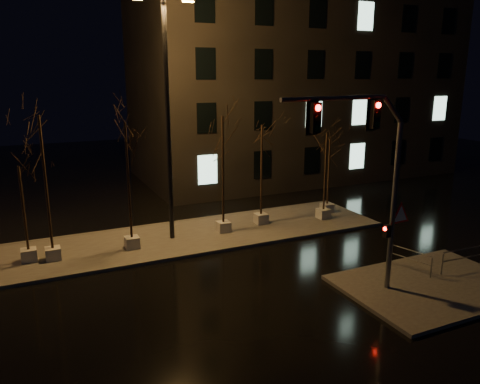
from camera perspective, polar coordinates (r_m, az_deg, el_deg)
name	(u,v)px	position (r m, az deg, el deg)	size (l,w,h in m)	color
ground	(223,287)	(18.94, -2.12, -11.51)	(90.00, 90.00, 0.00)	black
median	(177,238)	(24.13, -7.68, -5.62)	(22.00, 5.00, 0.15)	#44413D
sidewalk_corner	(431,286)	(20.34, 22.30, -10.51)	(7.00, 5.00, 0.15)	#44413D
building	(294,82)	(39.52, 6.63, 13.13)	(25.00, 12.00, 15.00)	black
tree_0	(21,188)	(22.03, -25.14, 0.45)	(1.80, 1.80, 4.39)	#ACAAA1
tree_1	(42,149)	(21.47, -22.98, 4.85)	(1.80, 1.80, 6.58)	#ACAAA1
tree_2	(127,152)	(21.86, -13.65, 4.78)	(1.80, 1.80, 6.10)	#ACAAA1
tree_3	(223,143)	(23.56, -2.13, 6.03)	(1.80, 1.80, 6.21)	#ACAAA1
tree_4	(262,148)	(25.06, 2.67, 5.43)	(1.80, 1.80, 5.58)	#ACAAA1
tree_5	(326,153)	(26.45, 10.46, 4.74)	(1.80, 1.80, 5.02)	#ACAAA1
tree_6	(329,156)	(27.73, 10.84, 4.36)	(1.80, 1.80, 4.52)	#ACAAA1
traffic_signal_mast	(373,168)	(17.10, 15.90, 2.82)	(6.04, 0.58, 7.38)	slate
streetlight_main	(167,105)	(22.71, -8.86, 10.49)	(2.88, 0.59, 11.53)	black
guard_rail_a	(463,256)	(21.90, 25.51, -7.08)	(2.24, 0.16, 0.97)	slate
guard_rail_b	(410,257)	(21.04, 20.01, -7.48)	(0.56, 1.89, 0.93)	slate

